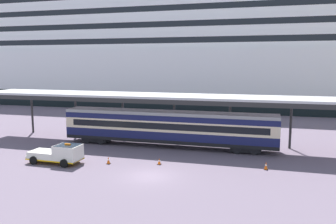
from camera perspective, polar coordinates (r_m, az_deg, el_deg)
name	(u,v)px	position (r m, az deg, el deg)	size (l,w,h in m)	color
ground_plane	(150,176)	(29.80, -3.09, -10.57)	(400.00, 400.00, 0.00)	#615364
cruise_ship	(215,54)	(77.61, 7.73, 9.56)	(139.87, 23.46, 33.58)	black
platform_canopy	(169,97)	(39.17, 0.10, 2.44)	(47.13, 5.64, 5.93)	#BABABA
train_carriage	(168,127)	(39.23, -0.07, -2.49)	(24.44, 2.81, 4.11)	black
service_truck	(60,153)	(34.61, -17.54, -6.57)	(5.25, 2.34, 2.02)	silver
traffic_cone_near	(108,160)	(33.58, -9.85, -7.89)	(0.36, 0.36, 0.71)	black
traffic_cone_mid	(266,166)	(32.59, 15.94, -8.56)	(0.36, 0.36, 0.74)	black
traffic_cone_far	(159,161)	(32.92, -1.46, -8.20)	(0.36, 0.36, 0.60)	black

